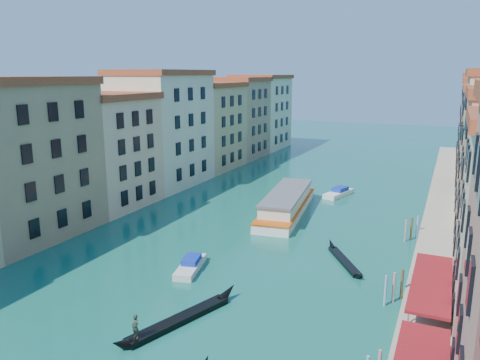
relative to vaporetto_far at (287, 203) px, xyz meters
The scene contains 8 objects.
left_bank_palazzos 28.40m from the vaporetto_far, behind, with size 12.80×128.40×21.00m.
quay 21.03m from the vaporetto_far, ahead, with size 4.00×140.00×1.00m, color #A8A188.
mooring_poles_right 38.40m from the vaporetto_far, 62.07° to the right, with size 1.44×54.24×3.20m.
vaporetto_far is the anchor object (origin of this frame).
gondola_fore 33.93m from the vaporetto_far, 86.28° to the right, with size 5.34×13.06×2.69m.
gondola_far 19.40m from the vaporetto_far, 52.19° to the right, with size 6.27×9.25×1.48m.
motorboat_mid 24.22m from the vaporetto_far, 95.87° to the right, with size 3.39×6.48×1.28m.
motorboat_far 13.95m from the vaporetto_far, 69.48° to the left, with size 4.00×7.24×1.43m.
Camera 1 is at (22.62, -1.31, 20.35)m, focal length 35.00 mm.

